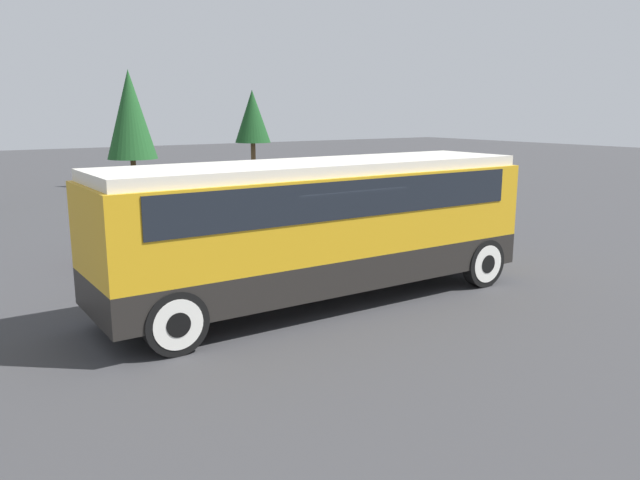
# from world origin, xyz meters

# --- Properties ---
(ground_plane) EXTENTS (120.00, 120.00, 0.00)m
(ground_plane) POSITION_xyz_m (0.00, 0.00, 0.00)
(ground_plane) COLOR #38383A
(tour_bus) EXTENTS (9.37, 2.52, 2.98)m
(tour_bus) POSITION_xyz_m (0.10, 0.00, 1.80)
(tour_bus) COLOR black
(tour_bus) RESTS_ON ground_plane
(parked_car_near) EXTENTS (4.56, 1.84, 1.42)m
(parked_car_near) POSITION_xyz_m (-0.63, 6.04, 0.72)
(parked_car_near) COLOR maroon
(parked_car_near) RESTS_ON ground_plane
(parked_car_mid) EXTENTS (4.67, 1.88, 1.39)m
(parked_car_mid) POSITION_xyz_m (4.66, 5.88, 0.69)
(parked_car_mid) COLOR #7A6B5B
(parked_car_mid) RESTS_ON ground_plane
(tree_left) EXTENTS (2.10, 2.10, 5.17)m
(tree_left) POSITION_xyz_m (10.39, 22.65, 3.61)
(tree_left) COLOR brown
(tree_left) RESTS_ON ground_plane
(tree_right) EXTENTS (2.56, 2.56, 6.05)m
(tree_right) POSITION_xyz_m (3.02, 22.10, 3.77)
(tree_right) COLOR brown
(tree_right) RESTS_ON ground_plane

